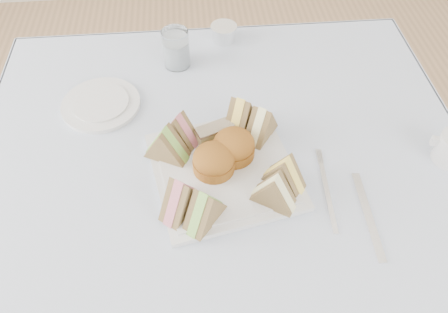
{
  "coord_description": "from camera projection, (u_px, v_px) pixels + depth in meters",
  "views": [
    {
      "loc": [
        -0.05,
        -0.51,
        1.43
      ],
      "look_at": [
        -0.0,
        0.02,
        0.8
      ],
      "focal_mm": 35.0,
      "sensor_mm": 36.0,
      "label": 1
    }
  ],
  "objects": [
    {
      "name": "table",
      "position": [
        226.0,
        265.0,
        1.14
      ],
      "size": [
        0.9,
        0.9,
        0.74
      ],
      "primitive_type": "cube",
      "color": "brown",
      "rests_on": "floor"
    },
    {
      "name": "tablecloth",
      "position": [
        226.0,
        180.0,
        0.85
      ],
      "size": [
        1.02,
        1.02,
        0.01
      ],
      "primitive_type": "cube",
      "color": "silver",
      "rests_on": "table"
    },
    {
      "name": "serving_plate",
      "position": [
        224.0,
        171.0,
        0.86
      ],
      "size": [
        0.32,
        0.32,
        0.01
      ],
      "primitive_type": "cube",
      "rotation": [
        0.0,
        0.0,
        0.2
      ],
      "color": "silver",
      "rests_on": "tablecloth"
    },
    {
      "name": "sandwich_fl_a",
      "position": [
        181.0,
        195.0,
        0.76
      ],
      "size": [
        0.09,
        0.1,
        0.08
      ],
      "primitive_type": null,
      "rotation": [
        0.0,
        0.0,
        0.9
      ],
      "color": "olive",
      "rests_on": "serving_plate"
    },
    {
      "name": "sandwich_fl_b",
      "position": [
        205.0,
        206.0,
        0.75
      ],
      "size": [
        0.09,
        0.09,
        0.08
      ],
      "primitive_type": null,
      "rotation": [
        0.0,
        0.0,
        0.89
      ],
      "color": "olive",
      "rests_on": "serving_plate"
    },
    {
      "name": "sandwich_fr_a",
      "position": [
        285.0,
        171.0,
        0.8
      ],
      "size": [
        0.09,
        0.08,
        0.07
      ],
      "primitive_type": null,
      "rotation": [
        0.0,
        0.0,
        -0.68
      ],
      "color": "olive",
      "rests_on": "serving_plate"
    },
    {
      "name": "sandwich_fr_b",
      "position": [
        274.0,
        189.0,
        0.78
      ],
      "size": [
        0.09,
        0.08,
        0.07
      ],
      "primitive_type": null,
      "rotation": [
        0.0,
        0.0,
        -0.56
      ],
      "color": "olive",
      "rests_on": "serving_plate"
    },
    {
      "name": "sandwich_bl_a",
      "position": [
        166.0,
        143.0,
        0.84
      ],
      "size": [
        0.1,
        0.08,
        0.08
      ],
      "primitive_type": null,
      "rotation": [
        0.0,
        0.0,
        2.67
      ],
      "color": "olive",
      "rests_on": "serving_plate"
    },
    {
      "name": "sandwich_bl_b",
      "position": [
        179.0,
        128.0,
        0.87
      ],
      "size": [
        0.09,
        0.08,
        0.07
      ],
      "primitive_type": null,
      "rotation": [
        0.0,
        0.0,
        2.54
      ],
      "color": "olive",
      "rests_on": "serving_plate"
    },
    {
      "name": "sandwich_br_a",
      "position": [
        261.0,
        122.0,
        0.88
      ],
      "size": [
        0.08,
        0.09,
        0.08
      ],
      "primitive_type": null,
      "rotation": [
        0.0,
        0.0,
        -2.18
      ],
      "color": "olive",
      "rests_on": "serving_plate"
    },
    {
      "name": "sandwich_br_b",
      "position": [
        240.0,
        114.0,
        0.89
      ],
      "size": [
        0.08,
        0.1,
        0.08
      ],
      "primitive_type": null,
      "rotation": [
        0.0,
        0.0,
        -2.11
      ],
      "color": "olive",
      "rests_on": "serving_plate"
    },
    {
      "name": "scone_left",
      "position": [
        214.0,
        160.0,
        0.83
      ],
      "size": [
        0.1,
        0.1,
        0.06
      ],
      "primitive_type": "cylinder",
      "rotation": [
        0.0,
        0.0,
        0.34
      ],
      "color": "#9B571A",
      "rests_on": "serving_plate"
    },
    {
      "name": "scone_right",
      "position": [
        234.0,
        146.0,
        0.85
      ],
      "size": [
        0.11,
        0.11,
        0.06
      ],
      "primitive_type": "cylinder",
      "rotation": [
        0.0,
        0.0,
        0.48
      ],
      "color": "#9B571A",
      "rests_on": "serving_plate"
    },
    {
      "name": "pastry_slice",
      "position": [
        215.0,
        133.0,
        0.89
      ],
      "size": [
        0.08,
        0.06,
        0.04
      ],
      "primitive_type": "cube",
      "rotation": [
        0.0,
        0.0,
        0.38
      ],
      "color": "#C2BB85",
      "rests_on": "serving_plate"
    },
    {
      "name": "side_plate",
      "position": [
        101.0,
        104.0,
        0.98
      ],
      "size": [
        0.18,
        0.18,
        0.01
      ],
      "primitive_type": "cylinder",
      "rotation": [
        0.0,
        0.0,
        -0.03
      ],
      "color": "silver",
      "rests_on": "tablecloth"
    },
    {
      "name": "water_glass",
      "position": [
        176.0,
        48.0,
        1.04
      ],
      "size": [
        0.08,
        0.08,
        0.09
      ],
      "primitive_type": "cylinder",
      "rotation": [
        0.0,
        0.0,
        -0.33
      ],
      "color": "white",
      "rests_on": "tablecloth"
    },
    {
      "name": "tea_strainer",
      "position": [
        224.0,
        34.0,
        1.13
      ],
      "size": [
        0.07,
        0.07,
        0.04
      ],
      "primitive_type": "cylinder",
      "rotation": [
        0.0,
        0.0,
        0.07
      ],
      "color": "white",
      "rests_on": "tablecloth"
    },
    {
      "name": "knife",
      "position": [
        368.0,
        215.0,
        0.8
      ],
      "size": [
        0.02,
        0.19,
        0.0
      ],
      "primitive_type": "cube",
      "rotation": [
        0.0,
        0.0,
        -0.03
      ],
      "color": "white",
      "rests_on": "tablecloth"
    },
    {
      "name": "fork",
      "position": [
        328.0,
        196.0,
        0.82
      ],
      "size": [
        0.02,
        0.16,
        0.0
      ],
      "primitive_type": "cube",
      "rotation": [
        0.0,
        0.0,
        -0.06
      ],
      "color": "white",
      "rests_on": "tablecloth"
    }
  ]
}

